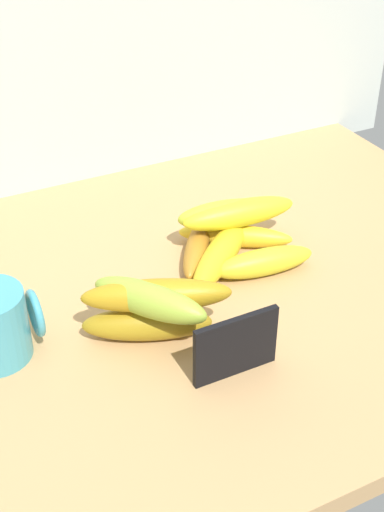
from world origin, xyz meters
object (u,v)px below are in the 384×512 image
object	(u,v)px
banana_1	(197,247)
banana_2	(222,252)
banana_6	(149,300)
banana_8	(239,213)
banana_4	(235,236)
chalkboard_sign	(235,348)
banana_0	(264,262)
banana_5	(228,214)
banana_7	(157,295)
banana_3	(147,324)

from	to	relation	value
banana_1	banana_2	distance (cm)	4.18
banana_6	banana_8	bearing A→B (deg)	34.65
banana_4	banana_1	bearing A→B (deg)	-179.19
chalkboard_sign	banana_0	size ratio (longest dim) A/B	0.72
chalkboard_sign	banana_5	size ratio (longest dim) A/B	0.71
banana_0	banana_8	xyz separation A→B (cm)	(0.58, 8.43, 3.56)
banana_0	banana_4	world-z (taller)	banana_0
chalkboard_sign	banana_7	world-z (taller)	banana_7
chalkboard_sign	banana_3	bearing A→B (deg)	122.30
banana_1	banana_7	xyz separation A→B (cm)	(-12.81, -13.96, 4.79)
banana_2	banana_6	bearing A→B (deg)	-145.88
banana_0	banana_4	size ratio (longest dim) A/B	0.87
banana_0	banana_7	distance (cm)	20.67
banana_4	banana_7	size ratio (longest dim) A/B	0.93
banana_3	banana_5	xyz separation A→B (cm)	(19.73, 14.50, 3.41)
banana_3	banana_7	size ratio (longest dim) A/B	0.88
banana_4	banana_5	distance (cm)	4.06
banana_5	chalkboard_sign	bearing A→B (deg)	-117.20
banana_4	banana_8	xyz separation A→B (cm)	(0.54, 0.02, 3.85)
chalkboard_sign	banana_7	bearing A→B (deg)	117.42
banana_1	banana_7	bearing A→B (deg)	-132.54
chalkboard_sign	banana_3	distance (cm)	12.78
banana_3	banana_6	world-z (taller)	banana_6
banana_0	banana_7	bearing A→B (deg)	-163.79
banana_1	banana_2	bearing A→B (deg)	-54.70
banana_0	banana_5	size ratio (longest dim) A/B	0.99
banana_4	banana_8	size ratio (longest dim) A/B	0.97
banana_1	banana_6	bearing A→B (deg)	-134.02
banana_8	banana_5	bearing A→B (deg)	156.81
banana_0	banana_5	distance (cm)	9.84
banana_4	banana_6	distance (cm)	25.79
banana_2	banana_5	distance (cm)	6.28
banana_5	banana_7	bearing A→B (deg)	-141.27
banana_2	banana_3	world-z (taller)	same
chalkboard_sign	banana_1	xyz separation A→B (cm)	(7.38, 24.42, -2.17)
banana_0	banana_8	size ratio (longest dim) A/B	0.85
banana_3	banana_8	xyz separation A→B (cm)	(21.31, 13.82, 3.39)
banana_0	banana_3	xyz separation A→B (cm)	(-20.72, -5.39, 0.17)
banana_0	banana_1	xyz separation A→B (cm)	(-6.57, 8.32, -0.33)
banana_0	banana_8	bearing A→B (deg)	86.03
banana_1	banana_6	world-z (taller)	banana_6
banana_1	banana_5	world-z (taller)	banana_5
banana_4	banana_5	size ratio (longest dim) A/B	1.13
banana_7	banana_8	bearing A→B (deg)	35.17
banana_0	banana_7	xyz separation A→B (cm)	(-19.38, -5.63, 4.47)
banana_0	banana_5	world-z (taller)	banana_5
banana_1	banana_4	xyz separation A→B (cm)	(6.61, 0.09, 0.04)
banana_7	chalkboard_sign	bearing A→B (deg)	-62.58
banana_1	banana_5	size ratio (longest dim) A/B	1.04
banana_0	banana_4	bearing A→B (deg)	89.73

